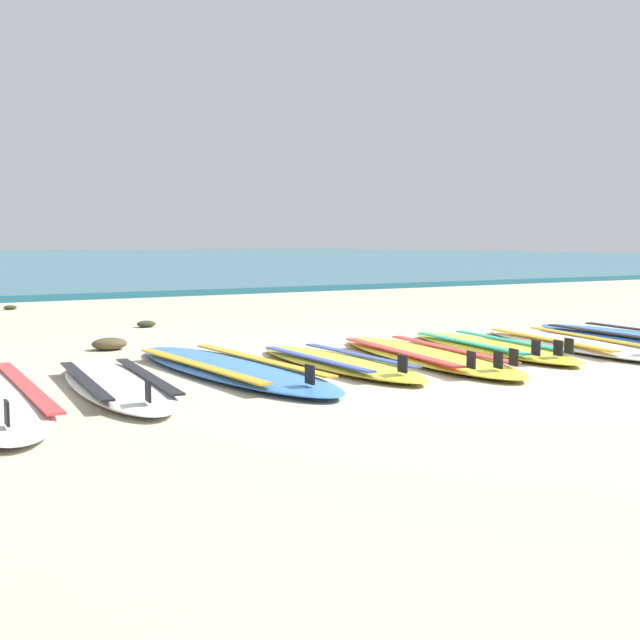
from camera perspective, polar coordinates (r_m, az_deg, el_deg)
The scene contains 11 objects.
ground_plane at distance 5.85m, azimuth 9.33°, elevation -3.16°, with size 80.00×80.00×0.00m, color #B7AD93.
surfboard_1 at distance 5.00m, azimuth -13.94°, elevation -4.31°, with size 0.70×2.06×0.18m.
surfboard_2 at distance 5.48m, azimuth -6.27°, elevation -3.32°, with size 0.75×2.52×0.18m.
surfboard_3 at distance 5.70m, azimuth 1.21°, elevation -2.95°, with size 0.49×1.94×0.18m.
surfboard_4 at distance 6.10m, azimuth 7.25°, elevation -2.43°, with size 0.91×2.41×0.18m.
surfboard_5 at distance 6.68m, azimuth 11.69°, elevation -1.81°, with size 0.81×2.16×0.18m.
surfboard_6 at distance 7.07m, azimuth 16.94°, elevation -1.54°, with size 1.00×2.37×0.18m.
surfboard_7 at distance 7.64m, azimuth 21.27°, elevation -1.16°, with size 0.92×2.57×0.18m.
seaweed_clump_near_shoreline at distance 11.19m, azimuth -20.67°, elevation 0.82°, with size 0.16×0.13×0.06m, color #2D381E.
seaweed_clump_mid_sand at distance 6.82m, azimuth -14.38°, elevation -1.61°, with size 0.28×0.23×0.10m, color #4C4228.
seaweed_clump_by_the_boards at distance 8.52m, azimuth -11.95°, elevation -0.27°, with size 0.19×0.15×0.07m, color #2D381E.
Camera 1 is at (-3.74, -4.41, 0.88)m, focal length 46.19 mm.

